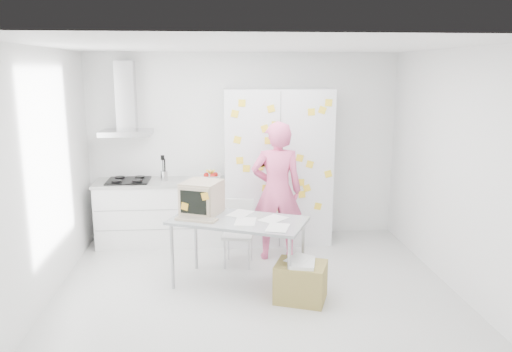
{
  "coord_description": "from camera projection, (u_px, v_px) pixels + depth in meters",
  "views": [
    {
      "loc": [
        -0.43,
        -5.25,
        2.48
      ],
      "look_at": [
        0.06,
        0.62,
        1.2
      ],
      "focal_mm": 35.0,
      "sensor_mm": 36.0,
      "label": 1
    }
  ],
  "objects": [
    {
      "name": "tall_cabinet",
      "position": [
        277.0,
        167.0,
        7.11
      ],
      "size": [
        1.5,
        0.68,
        2.2
      ],
      "color": "silver",
      "rests_on": "ground"
    },
    {
      "name": "walls",
      "position": [
        250.0,
        162.0,
        6.09
      ],
      "size": [
        4.52,
        4.01,
        2.7
      ],
      "color": "white",
      "rests_on": "ground"
    },
    {
      "name": "person",
      "position": [
        277.0,
        191.0,
        6.48
      ],
      "size": [
        0.67,
        0.45,
        1.82
      ],
      "primitive_type": "imported",
      "rotation": [
        0.0,
        0.0,
        3.12
      ],
      "color": "#E4588A",
      "rests_on": "ground"
    },
    {
      "name": "ceiling",
      "position": [
        255.0,
        46.0,
        5.11
      ],
      "size": [
        4.5,
        4.0,
        0.02
      ],
      "primitive_type": "cube",
      "color": "white",
      "rests_on": "walls"
    },
    {
      "name": "counter_run",
      "position": [
        162.0,
        211.0,
        7.13
      ],
      "size": [
        1.84,
        0.63,
        1.28
      ],
      "color": "white",
      "rests_on": "ground"
    },
    {
      "name": "range_hood",
      "position": [
        126.0,
        106.0,
        6.92
      ],
      "size": [
        0.7,
        0.48,
        1.01
      ],
      "color": "silver",
      "rests_on": "walls"
    },
    {
      "name": "cardboard_box",
      "position": [
        301.0,
        281.0,
        5.39
      ],
      "size": [
        0.64,
        0.58,
        0.46
      ],
      "rotation": [
        0.0,
        0.0,
        -0.36
      ],
      "color": "olive",
      "rests_on": "ground"
    },
    {
      "name": "desk",
      "position": [
        215.0,
        208.0,
        5.74
      ],
      "size": [
        1.67,
        1.28,
        1.19
      ],
      "rotation": [
        0.0,
        0.0,
        -0.41
      ],
      "color": "gray",
      "rests_on": "ground"
    },
    {
      "name": "chair",
      "position": [
        239.0,
        228.0,
        6.39
      ],
      "size": [
        0.44,
        0.44,
        0.83
      ],
      "rotation": [
        0.0,
        0.0,
        -0.19
      ],
      "color": "silver",
      "rests_on": "ground"
    },
    {
      "name": "floor",
      "position": [
        255.0,
        291.0,
        5.68
      ],
      "size": [
        4.5,
        4.0,
        0.02
      ],
      "primitive_type": "cube",
      "color": "silver",
      "rests_on": "ground"
    }
  ]
}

